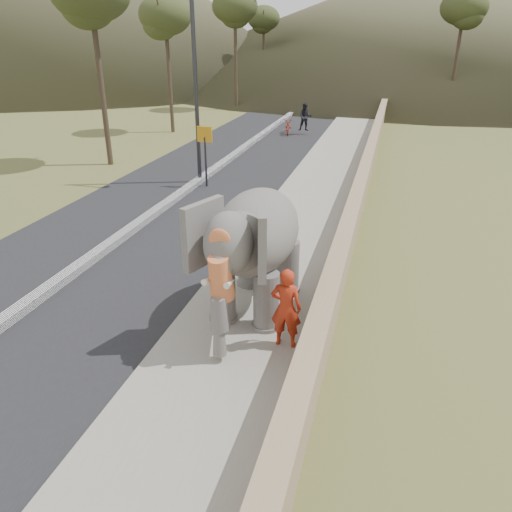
# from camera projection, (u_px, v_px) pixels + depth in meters

# --- Properties ---
(ground) EXTENTS (160.00, 160.00, 0.00)m
(ground) POSITION_uv_depth(u_px,v_px,m) (192.00, 431.00, 7.84)
(ground) COLOR olive
(ground) RESTS_ON ground
(road) EXTENTS (7.00, 120.00, 0.03)m
(road) POSITION_uv_depth(u_px,v_px,m) (167.00, 207.00, 17.82)
(road) COLOR black
(road) RESTS_ON ground
(median) EXTENTS (0.35, 120.00, 0.22)m
(median) POSITION_uv_depth(u_px,v_px,m) (167.00, 204.00, 17.78)
(median) COLOR black
(median) RESTS_ON ground
(walkway) EXTENTS (3.00, 120.00, 0.15)m
(walkway) POSITION_uv_depth(u_px,v_px,m) (305.00, 218.00, 16.59)
(walkway) COLOR #9E9687
(walkway) RESTS_ON ground
(parapet) EXTENTS (0.30, 120.00, 1.10)m
(parapet) POSITION_uv_depth(u_px,v_px,m) (356.00, 208.00, 16.00)
(parapet) COLOR tan
(parapet) RESTS_ON ground
(lamppost) EXTENTS (1.76, 0.36, 8.00)m
(lamppost) POSITION_uv_depth(u_px,v_px,m) (202.00, 56.00, 18.65)
(lamppost) COLOR #2D2E32
(lamppost) RESTS_ON ground
(signboard) EXTENTS (0.60, 0.08, 2.40)m
(signboard) POSITION_uv_depth(u_px,v_px,m) (205.00, 146.00, 19.44)
(signboard) COLOR #2D2D33
(signboard) RESTS_ON ground
(hill_far) EXTENTS (80.00, 80.00, 14.00)m
(hill_far) POSITION_uv_depth(u_px,v_px,m) (426.00, 20.00, 65.28)
(hill_far) COLOR brown
(hill_far) RESTS_ON ground
(elephant_and_man) EXTENTS (2.28, 3.87, 2.74)m
(elephant_and_man) POSITION_uv_depth(u_px,v_px,m) (258.00, 248.00, 10.63)
(elephant_and_man) COLOR slate
(elephant_and_man) RESTS_ON ground
(motorcyclist) EXTENTS (1.98, 1.93, 1.87)m
(motorcyclist) POSITION_uv_depth(u_px,v_px,m) (295.00, 122.00, 30.02)
(motorcyclist) COLOR #9B1E0E
(motorcyclist) RESTS_ON ground
(trees) EXTENTS (47.84, 42.62, 8.91)m
(trees) POSITION_uv_depth(u_px,v_px,m) (385.00, 61.00, 30.87)
(trees) COLOR #473828
(trees) RESTS_ON ground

